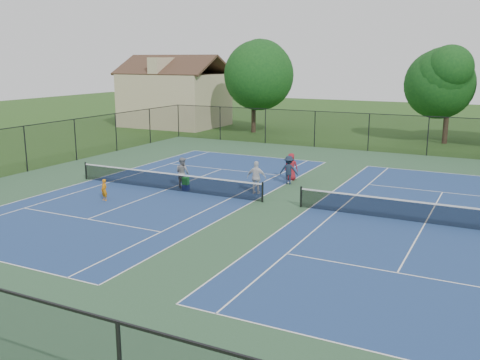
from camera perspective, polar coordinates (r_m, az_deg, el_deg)
The scene contains 15 objects.
ground at distance 27.23m, azimuth 4.42°, elevation -2.64°, with size 140.00×140.00×0.00m, color #234716.
court_pad at distance 27.23m, azimuth 4.42°, elevation -2.63°, with size 36.00×36.00×0.01m, color #2F5432.
tennis_court_left at distance 30.47m, azimuth -7.82°, elevation -0.86°, with size 12.00×23.83×1.07m.
tennis_court_right at distance 25.49m, azimuth 19.16°, elevation -4.19°, with size 12.00×23.83×1.07m.
perimeter_fence at distance 26.85m, azimuth 4.48°, elevation 0.66°, with size 36.08×36.08×3.02m.
tree_back_a at distance 53.48m, azimuth 1.48°, elevation 11.54°, with size 6.80×6.80×9.15m.
tree_back_c at distance 49.57m, azimuth 21.46°, elevation 9.92°, with size 6.00×6.00×8.40m.
clapboard_house at distance 59.44m, azimuth -6.96°, elevation 8.74°, with size 10.80×8.10×7.65m.
child_player at distance 28.67m, azimuth -14.28°, elevation -1.04°, with size 0.42×0.27×1.14m, color orange.
instructor at distance 30.63m, azimuth -6.15°, elevation 0.78°, with size 0.86×0.67×1.78m, color gray.
bystander_a at distance 29.13m, azimuth 1.77°, elevation 0.26°, with size 1.07×0.44×1.82m, color silver.
bystander_b at distance 31.52m, azimuth 5.23°, elevation 1.06°, with size 1.09×0.63×1.69m, color #182336.
bystander_c at distance 32.57m, azimuth 5.47°, elevation 1.42°, with size 0.81×0.53×1.67m, color maroon.
ball_crate at distance 30.23m, azimuth -5.81°, elevation -0.78°, with size 0.35×0.28×0.33m, color navy.
ball_hopper at distance 30.14m, azimuth -5.82°, elevation -0.09°, with size 0.33×0.27×0.42m, color green.
Camera 1 is at (9.96, -24.29, 7.25)m, focal length 40.00 mm.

